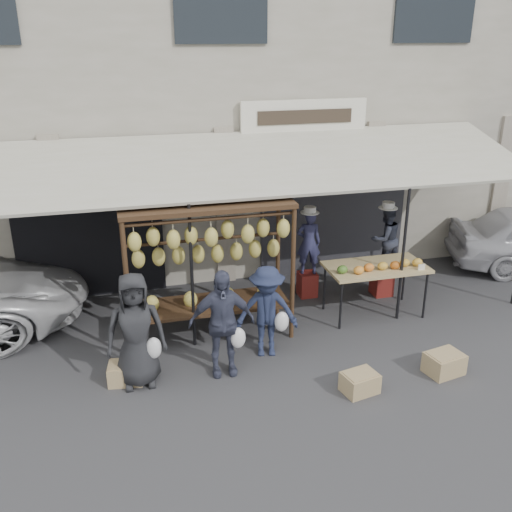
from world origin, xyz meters
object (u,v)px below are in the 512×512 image
(customer_left, at_px, (136,330))
(produce_table, at_px, (377,268))
(crate_far, at_px, (126,373))
(vendor_left, at_px, (309,243))
(customer_mid, at_px, (222,323))
(crate_near_a, at_px, (360,383))
(crate_near_b, at_px, (444,363))
(banana_rack, at_px, (208,245))
(customer_right, at_px, (267,312))
(vendor_right, at_px, (385,239))

(customer_left, bearing_deg, produce_table, 14.16)
(customer_left, distance_m, crate_far, 0.71)
(vendor_left, xyz_separation_m, customer_left, (-3.22, -2.10, -0.22))
(vendor_left, relative_size, crate_far, 2.55)
(customer_mid, distance_m, crate_far, 1.52)
(vendor_left, bearing_deg, crate_near_a, 97.18)
(customer_left, xyz_separation_m, customer_mid, (1.18, -0.02, -0.03))
(vendor_left, xyz_separation_m, crate_near_b, (1.04, -2.97, -0.90))
(crate_far, bearing_deg, produce_table, 13.21)
(banana_rack, bearing_deg, crate_near_a, -50.11)
(crate_near_a, bearing_deg, banana_rack, 129.89)
(customer_right, bearing_deg, vendor_left, 65.69)
(banana_rack, height_order, customer_right, banana_rack)
(customer_left, height_order, customer_mid, customer_left)
(banana_rack, bearing_deg, produce_table, 0.75)
(crate_near_a, bearing_deg, customer_mid, 150.61)
(customer_mid, relative_size, crate_near_b, 3.11)
(banana_rack, xyz_separation_m, crate_near_b, (3.05, -1.90, -1.42))
(crate_near_a, height_order, crate_far, crate_far)
(banana_rack, xyz_separation_m, vendor_right, (3.38, 0.77, -0.47))
(banana_rack, xyz_separation_m, crate_near_a, (1.69, -2.02, -1.43))
(customer_mid, height_order, crate_near_b, customer_mid)
(produce_table, xyz_separation_m, crate_near_a, (-1.20, -2.06, -0.73))
(customer_right, distance_m, crate_far, 2.20)
(banana_rack, relative_size, vendor_left, 2.18)
(customer_mid, xyz_separation_m, crate_near_a, (1.71, -0.96, -0.66))
(vendor_right, xyz_separation_m, crate_near_b, (-0.33, -2.66, -0.95))
(produce_table, distance_m, vendor_right, 0.91)
(vendor_left, bearing_deg, customer_right, 67.78)
(customer_right, bearing_deg, crate_far, -162.84)
(vendor_left, relative_size, customer_mid, 0.75)
(customer_left, xyz_separation_m, crate_far, (-0.18, 0.07, -0.69))
(produce_table, relative_size, vendor_left, 1.42)
(banana_rack, xyz_separation_m, customer_left, (-1.20, -1.03, -0.74))
(crate_near_a, bearing_deg, crate_far, 161.08)
(customer_left, bearing_deg, crate_near_b, -12.00)
(customer_right, distance_m, crate_near_b, 2.66)
(crate_near_a, xyz_separation_m, crate_near_b, (1.37, 0.12, 0.01))
(customer_right, bearing_deg, vendor_right, 40.86)
(vendor_left, height_order, crate_near_a, vendor_left)
(vendor_left, relative_size, customer_right, 0.83)
(crate_near_b, bearing_deg, customer_left, 168.55)
(crate_near_a, relative_size, crate_far, 0.99)
(customer_right, height_order, crate_far, customer_right)
(vendor_left, relative_size, vendor_right, 0.97)
(produce_table, height_order, vendor_right, vendor_right)
(vendor_left, height_order, crate_far, vendor_left)
(customer_left, height_order, crate_far, customer_left)
(vendor_right, bearing_deg, banana_rack, 1.13)
(vendor_right, height_order, customer_left, vendor_right)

